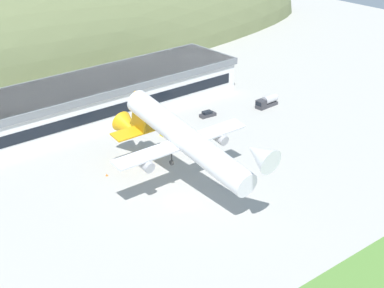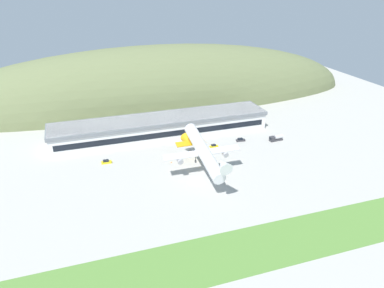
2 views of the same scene
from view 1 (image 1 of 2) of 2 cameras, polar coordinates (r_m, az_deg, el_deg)
ground_plane at (r=130.80m, az=-0.79°, el=-5.22°), size 359.31×359.31×0.00m
terminal_building at (r=166.42m, az=-12.61°, el=3.14°), size 112.60×20.32×10.21m
cargo_airplane at (r=130.49m, az=-0.67°, el=0.40°), size 33.01×47.80×14.33m
service_car_0 at (r=161.30m, az=-2.17°, el=1.06°), size 4.05×1.69×1.49m
service_car_2 at (r=172.21m, az=1.39°, el=2.66°), size 4.71×2.24×1.61m
fuel_truck at (r=179.96m, az=6.70°, el=3.77°), size 7.19×2.61×3.19m
traffic_cone_0 at (r=159.18m, az=0.60°, el=0.61°), size 0.52×0.52×0.58m
traffic_cone_1 at (r=142.16m, az=-7.58°, el=-2.72°), size 0.52×0.52×0.58m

